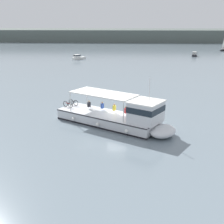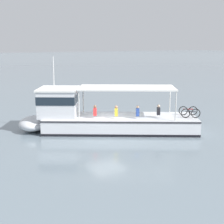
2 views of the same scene
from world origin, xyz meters
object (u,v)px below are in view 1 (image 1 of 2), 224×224
Objects in this scene: sailboat_near_port at (224,49)px; motorboat_far_right at (194,54)px; ferry_main at (120,117)px; motorboat_near_starboard at (78,57)px.

motorboat_far_right is at bearing -128.83° from sailboat_near_port.
motorboat_far_right is at bearing 72.47° from ferry_main.
ferry_main is 3.59× the size of motorboat_near_starboard.
ferry_main is at bearing -112.69° from sailboat_near_port.
motorboat_far_right is 33.19m from motorboat_near_starboard.
motorboat_near_starboard is 51.32m from sailboat_near_port.
sailboat_near_port is (32.10, 76.78, -0.47)m from ferry_main.
motorboat_near_starboard is 0.64× the size of sailboat_near_port.
ferry_main is 3.30× the size of motorboat_far_right.
motorboat_far_right is (19.19, 60.74, -0.47)m from ferry_main.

